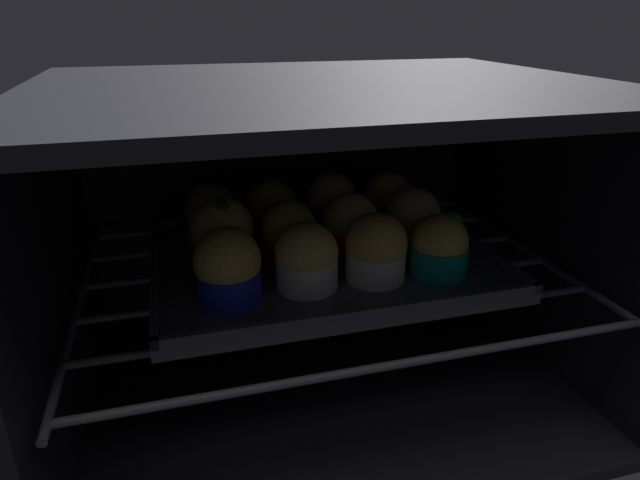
{
  "coord_description": "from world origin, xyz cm",
  "views": [
    {
      "loc": [
        -15.99,
        -33.5,
        42.06
      ],
      "look_at": [
        0.0,
        23.83,
        17.14
      ],
      "focal_mm": 30.65,
      "sensor_mm": 36.0,
      "label": 1
    }
  ],
  "objects_px": {
    "muffin_row2_col3": "(388,201)",
    "muffin_row2_col1": "(271,211)",
    "muffin_row0_col1": "(307,259)",
    "muffin_row1_col1": "(289,234)",
    "muffin_row2_col0": "(211,214)",
    "baking_tray": "(320,259)",
    "muffin_row1_col3": "(413,220)",
    "muffin_row2_col2": "(332,203)",
    "muffin_row0_col3": "(440,247)",
    "muffin_row0_col0": "(228,268)",
    "muffin_row0_col2": "(376,249)",
    "muffin_row1_col2": "(351,226)",
    "muffin_row1_col0": "(222,235)"
  },
  "relations": [
    {
      "from": "muffin_row0_col3",
      "to": "muffin_row1_col3",
      "type": "xyz_separation_m",
      "value": [
        0.01,
        0.08,
        0.0
      ]
    },
    {
      "from": "muffin_row2_col2",
      "to": "muffin_row2_col3",
      "type": "distance_m",
      "value": 0.08
    },
    {
      "from": "baking_tray",
      "to": "muffin_row1_col3",
      "type": "xyz_separation_m",
      "value": [
        0.12,
        0.0,
        0.04
      ]
    },
    {
      "from": "muffin_row2_col2",
      "to": "muffin_row2_col3",
      "type": "relative_size",
      "value": 1.07
    },
    {
      "from": "muffin_row0_col0",
      "to": "muffin_row2_col0",
      "type": "relative_size",
      "value": 1.02
    },
    {
      "from": "muffin_row0_col3",
      "to": "muffin_row1_col0",
      "type": "bearing_deg",
      "value": 160.49
    },
    {
      "from": "muffin_row1_col3",
      "to": "muffin_row2_col1",
      "type": "height_order",
      "value": "same"
    },
    {
      "from": "muffin_row1_col2",
      "to": "muffin_row2_col0",
      "type": "relative_size",
      "value": 0.98
    },
    {
      "from": "baking_tray",
      "to": "muffin_row1_col0",
      "type": "bearing_deg",
      "value": 179.66
    },
    {
      "from": "baking_tray",
      "to": "muffin_row0_col0",
      "type": "height_order",
      "value": "muffin_row0_col0"
    },
    {
      "from": "muffin_row0_col2",
      "to": "muffin_row0_col1",
      "type": "bearing_deg",
      "value": 179.68
    },
    {
      "from": "muffin_row1_col2",
      "to": "muffin_row2_col2",
      "type": "bearing_deg",
      "value": 90.36
    },
    {
      "from": "muffin_row1_col3",
      "to": "muffin_row2_col0",
      "type": "height_order",
      "value": "muffin_row2_col0"
    },
    {
      "from": "muffin_row1_col3",
      "to": "muffin_row2_col0",
      "type": "xyz_separation_m",
      "value": [
        -0.24,
        0.08,
        0.0
      ]
    },
    {
      "from": "muffin_row1_col0",
      "to": "muffin_row0_col1",
      "type": "bearing_deg",
      "value": -43.95
    },
    {
      "from": "muffin_row2_col1",
      "to": "muffin_row2_col0",
      "type": "bearing_deg",
      "value": -179.92
    },
    {
      "from": "muffin_row1_col0",
      "to": "muffin_row2_col0",
      "type": "height_order",
      "value": "muffin_row1_col0"
    },
    {
      "from": "muffin_row0_col3",
      "to": "muffin_row1_col0",
      "type": "distance_m",
      "value": 0.24
    },
    {
      "from": "muffin_row0_col3",
      "to": "muffin_row1_col1",
      "type": "height_order",
      "value": "muffin_row1_col1"
    },
    {
      "from": "baking_tray",
      "to": "muffin_row1_col3",
      "type": "distance_m",
      "value": 0.12
    },
    {
      "from": "muffin_row0_col2",
      "to": "muffin_row2_col1",
      "type": "xyz_separation_m",
      "value": [
        -0.08,
        0.16,
        -0.0
      ]
    },
    {
      "from": "muffin_row2_col2",
      "to": "baking_tray",
      "type": "bearing_deg",
      "value": -116.0
    },
    {
      "from": "muffin_row1_col1",
      "to": "muffin_row1_col3",
      "type": "distance_m",
      "value": 0.16
    },
    {
      "from": "muffin_row1_col3",
      "to": "muffin_row2_col0",
      "type": "bearing_deg",
      "value": 161.66
    },
    {
      "from": "muffin_row1_col1",
      "to": "muffin_row2_col3",
      "type": "height_order",
      "value": "same"
    },
    {
      "from": "muffin_row0_col1",
      "to": "muffin_row2_col2",
      "type": "distance_m",
      "value": 0.17
    },
    {
      "from": "muffin_row0_col0",
      "to": "muffin_row1_col1",
      "type": "distance_m",
      "value": 0.11
    },
    {
      "from": "muffin_row0_col2",
      "to": "muffin_row2_col3",
      "type": "height_order",
      "value": "muffin_row0_col2"
    },
    {
      "from": "baking_tray",
      "to": "muffin_row0_col3",
      "type": "bearing_deg",
      "value": -35.02
    },
    {
      "from": "muffin_row0_col3",
      "to": "muffin_row0_col0",
      "type": "bearing_deg",
      "value": -179.8
    },
    {
      "from": "baking_tray",
      "to": "muffin_row1_col0",
      "type": "distance_m",
      "value": 0.12
    },
    {
      "from": "muffin_row0_col1",
      "to": "muffin_row1_col1",
      "type": "distance_m",
      "value": 0.07
    },
    {
      "from": "muffin_row0_col2",
      "to": "muffin_row0_col3",
      "type": "height_order",
      "value": "muffin_row0_col2"
    },
    {
      "from": "muffin_row0_col3",
      "to": "muffin_row2_col3",
      "type": "bearing_deg",
      "value": 88.98
    },
    {
      "from": "muffin_row0_col1",
      "to": "muffin_row1_col3",
      "type": "xyz_separation_m",
      "value": [
        0.15,
        0.08,
        0.0
      ]
    },
    {
      "from": "muffin_row1_col1",
      "to": "muffin_row2_col2",
      "type": "relative_size",
      "value": 0.94
    },
    {
      "from": "muffin_row2_col0",
      "to": "muffin_row2_col1",
      "type": "bearing_deg",
      "value": 0.08
    },
    {
      "from": "baking_tray",
      "to": "muffin_row2_col3",
      "type": "distance_m",
      "value": 0.14
    },
    {
      "from": "muffin_row0_col3",
      "to": "muffin_row2_col1",
      "type": "distance_m",
      "value": 0.22
    },
    {
      "from": "muffin_row0_col2",
      "to": "muffin_row0_col0",
      "type": "bearing_deg",
      "value": -177.98
    },
    {
      "from": "muffin_row0_col1",
      "to": "muffin_row0_col3",
      "type": "relative_size",
      "value": 1.02
    },
    {
      "from": "muffin_row1_col2",
      "to": "muffin_row2_col3",
      "type": "distance_m",
      "value": 0.11
    },
    {
      "from": "muffin_row1_col2",
      "to": "muffin_row1_col3",
      "type": "distance_m",
      "value": 0.08
    },
    {
      "from": "muffin_row1_col1",
      "to": "muffin_row2_col0",
      "type": "xyz_separation_m",
      "value": [
        -0.08,
        0.09,
        0.0
      ]
    },
    {
      "from": "muffin_row1_col0",
      "to": "muffin_row1_col1",
      "type": "xyz_separation_m",
      "value": [
        0.08,
        -0.0,
        -0.0
      ]
    },
    {
      "from": "baking_tray",
      "to": "muffin_row0_col2",
      "type": "xyz_separation_m",
      "value": [
        0.04,
        -0.08,
        0.04
      ]
    },
    {
      "from": "muffin_row1_col3",
      "to": "muffin_row2_col3",
      "type": "xyz_separation_m",
      "value": [
        -0.0,
        0.07,
        0.0
      ]
    },
    {
      "from": "muffin_row2_col3",
      "to": "muffin_row2_col1",
      "type": "bearing_deg",
      "value": 178.17
    },
    {
      "from": "muffin_row0_col0",
      "to": "muffin_row0_col1",
      "type": "xyz_separation_m",
      "value": [
        0.08,
        0.01,
        -0.0
      ]
    },
    {
      "from": "muffin_row0_col0",
      "to": "muffin_row1_col3",
      "type": "relative_size",
      "value": 1.06
    }
  ]
}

